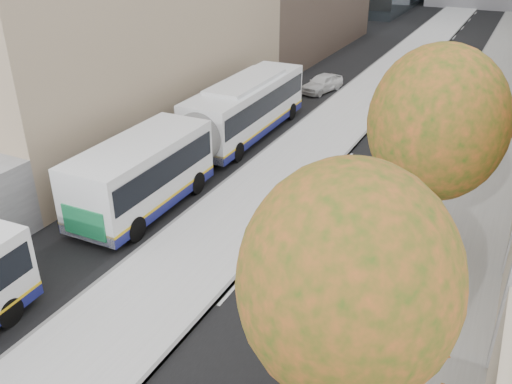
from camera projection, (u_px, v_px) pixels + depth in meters
The scene contains 6 objects.
bus_platform at pixel (336, 124), 32.90m from camera, with size 4.25×150.00×0.15m, color #BBBBBB.
sidewalk at pixel (475, 147), 29.71m from camera, with size 4.75×150.00×0.08m, color gray.
tree_c at pixel (348, 283), 10.04m from camera, with size 4.20×4.20×7.28m.
tree_d at pixel (437, 124), 17.11m from camera, with size 4.40×4.40×7.60m.
bus_far at pixel (209, 131), 27.29m from camera, with size 3.01×18.59×3.09m.
distant_car at pixel (322, 83), 38.89m from camera, with size 1.51×3.76×1.28m, color silver.
Camera 1 is at (5.75, 4.93, 11.32)m, focal length 38.00 mm.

